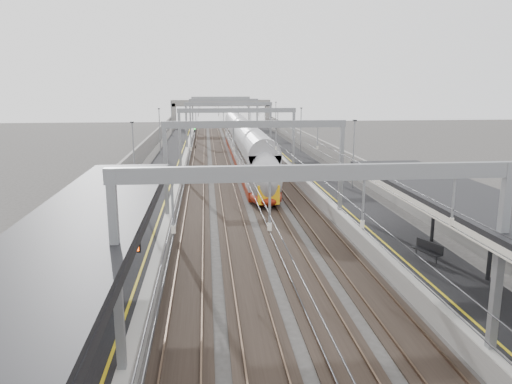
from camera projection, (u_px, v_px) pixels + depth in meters
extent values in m
cube|color=black|center=(167.00, 169.00, 57.98)|extent=(4.00, 120.00, 1.00)
cube|color=black|center=(303.00, 167.00, 59.54)|extent=(4.00, 120.00, 1.00)
cube|color=black|center=(198.00, 172.00, 58.42)|extent=(2.40, 140.00, 0.08)
cube|color=brown|center=(191.00, 172.00, 58.33)|extent=(0.07, 140.00, 0.14)
cube|color=brown|center=(204.00, 172.00, 58.47)|extent=(0.07, 140.00, 0.14)
cube|color=black|center=(223.00, 172.00, 58.71)|extent=(2.40, 140.00, 0.08)
cube|color=brown|center=(217.00, 171.00, 58.62)|extent=(0.07, 140.00, 0.14)
cube|color=brown|center=(229.00, 171.00, 58.76)|extent=(0.07, 140.00, 0.14)
cube|color=black|center=(249.00, 172.00, 59.00)|extent=(2.40, 140.00, 0.08)
cube|color=brown|center=(243.00, 171.00, 58.91)|extent=(0.07, 140.00, 0.14)
cube|color=brown|center=(255.00, 171.00, 59.05)|extent=(0.07, 140.00, 0.14)
cube|color=black|center=(274.00, 171.00, 59.30)|extent=(2.40, 140.00, 0.08)
cube|color=brown|center=(268.00, 170.00, 59.21)|extent=(0.07, 140.00, 0.14)
cube|color=brown|center=(280.00, 170.00, 59.35)|extent=(0.07, 140.00, 0.14)
cube|color=gray|center=(117.00, 273.00, 15.51)|extent=(0.28, 0.28, 6.60)
cube|color=gray|center=(500.00, 259.00, 16.74)|extent=(0.28, 0.28, 6.60)
cube|color=gray|center=(318.00, 173.00, 15.49)|extent=(13.00, 0.25, 0.50)
cube|color=gray|center=(166.00, 169.00, 34.97)|extent=(0.28, 0.28, 6.60)
cube|color=gray|center=(341.00, 166.00, 36.20)|extent=(0.28, 0.28, 6.60)
cube|color=gray|center=(255.00, 124.00, 34.95)|extent=(13.00, 0.25, 0.50)
cube|color=gray|center=(180.00, 139.00, 54.43)|extent=(0.28, 0.28, 6.60)
cube|color=gray|center=(294.00, 138.00, 55.66)|extent=(0.28, 0.28, 6.60)
cube|color=gray|center=(237.00, 110.00, 54.41)|extent=(13.00, 0.25, 0.50)
cube|color=gray|center=(186.00, 125.00, 73.89)|extent=(0.28, 0.28, 6.60)
cube|color=gray|center=(271.00, 124.00, 75.12)|extent=(0.28, 0.28, 6.60)
cube|color=gray|center=(229.00, 104.00, 73.87)|extent=(13.00, 0.25, 0.50)
cube|color=gray|center=(190.00, 117.00, 93.35)|extent=(0.28, 0.28, 6.60)
cube|color=gray|center=(257.00, 116.00, 94.58)|extent=(0.28, 0.28, 6.60)
cube|color=gray|center=(224.00, 100.00, 93.33)|extent=(13.00, 0.25, 0.50)
cube|color=gray|center=(193.00, 112.00, 110.87)|extent=(0.28, 0.28, 6.60)
cube|color=gray|center=(249.00, 111.00, 112.10)|extent=(0.28, 0.28, 6.60)
cube|color=gray|center=(221.00, 98.00, 110.85)|extent=(13.00, 0.25, 0.50)
cylinder|color=#262628|center=(197.00, 122.00, 62.14)|extent=(0.03, 140.00, 0.03)
cylinder|color=#262628|center=(221.00, 122.00, 62.43)|extent=(0.03, 140.00, 0.03)
cylinder|color=#262628|center=(245.00, 122.00, 62.73)|extent=(0.03, 140.00, 0.03)
cylinder|color=#262628|center=(269.00, 122.00, 63.02)|extent=(0.03, 140.00, 0.03)
cube|color=black|center=(67.00, 239.00, 16.15)|extent=(4.40, 30.00, 0.24)
cylinder|color=black|center=(7.00, 316.00, 15.45)|extent=(0.20, 0.20, 4.00)
cylinder|color=black|center=(92.00, 217.00, 27.13)|extent=(0.20, 0.20, 4.00)
cube|color=black|center=(117.00, 245.00, 17.38)|extent=(1.60, 0.15, 0.55)
cube|color=#FF4105|center=(117.00, 246.00, 17.30)|extent=(1.50, 0.02, 0.42)
cylinder|color=black|center=(434.00, 208.00, 29.02)|extent=(0.20, 0.20, 4.00)
cube|color=slate|center=(221.00, 103.00, 111.09)|extent=(22.00, 2.20, 1.40)
cube|color=slate|center=(174.00, 117.00, 110.71)|extent=(1.00, 2.20, 6.20)
cube|color=slate|center=(267.00, 117.00, 112.76)|extent=(1.00, 2.20, 6.20)
cube|color=slate|center=(139.00, 160.00, 57.44)|extent=(0.30, 120.00, 3.20)
cube|color=slate|center=(329.00, 157.00, 59.62)|extent=(0.30, 120.00, 3.20)
cube|color=maroon|center=(252.00, 173.00, 54.53)|extent=(2.84, 24.23, 0.84)
cube|color=#9F9FA4|center=(252.00, 155.00, 54.11)|extent=(2.84, 24.23, 3.16)
cube|color=black|center=(260.00, 192.00, 46.34)|extent=(2.11, 2.53, 0.53)
cube|color=maroon|center=(238.00, 146.00, 78.51)|extent=(2.84, 24.23, 0.84)
cube|color=#9F9FA4|center=(238.00, 134.00, 78.09)|extent=(2.84, 24.23, 3.16)
cube|color=black|center=(242.00, 156.00, 70.33)|extent=(2.11, 2.53, 0.53)
ellipsoid|color=#9F9FA4|center=(265.00, 178.00, 42.18)|extent=(2.84, 5.48, 4.42)
cube|color=#FFB50D|center=(269.00, 195.00, 40.18)|extent=(1.79, 0.12, 1.58)
cube|color=black|center=(268.00, 175.00, 40.31)|extent=(1.69, 0.60, 0.99)
cube|color=black|center=(426.00, 251.00, 26.26)|extent=(1.10, 1.86, 0.06)
cube|color=black|center=(430.00, 246.00, 26.31)|extent=(0.73, 1.71, 0.51)
cylinder|color=black|center=(436.00, 260.00, 25.70)|extent=(0.06, 0.06, 0.42)
cylinder|color=black|center=(416.00, 252.00, 26.93)|extent=(0.06, 0.06, 0.42)
cylinder|color=black|center=(195.00, 140.00, 79.90)|extent=(0.12, 0.12, 3.00)
cube|color=black|center=(195.00, 130.00, 79.57)|extent=(0.32, 0.22, 0.75)
sphere|color=#0CE526|center=(195.00, 129.00, 79.41)|extent=(0.16, 0.16, 0.16)
cylinder|color=black|center=(250.00, 142.00, 76.32)|extent=(0.12, 0.12, 3.00)
cube|color=black|center=(250.00, 132.00, 75.99)|extent=(0.32, 0.22, 0.75)
sphere|color=#0CE526|center=(250.00, 131.00, 75.83)|extent=(0.16, 0.16, 0.16)
cylinder|color=black|center=(258.00, 137.00, 84.91)|extent=(0.12, 0.12, 3.00)
cube|color=black|center=(258.00, 127.00, 84.58)|extent=(0.32, 0.22, 0.75)
sphere|color=red|center=(258.00, 126.00, 84.42)|extent=(0.16, 0.16, 0.16)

